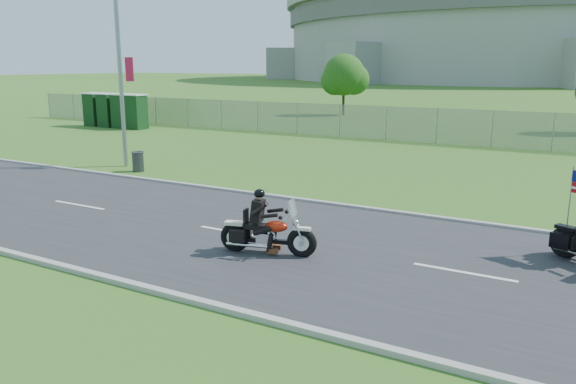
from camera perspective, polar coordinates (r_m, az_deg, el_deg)
The scene contains 14 objects.
ground at distance 14.07m, azimuth 1.27°, elevation -5.45°, with size 420.00×420.00×0.00m, color #35561A.
road at distance 14.06m, azimuth 1.28°, elevation -5.37°, with size 120.00×8.00×0.04m, color #28282B.
curb_north at distance 17.58m, azimuth 7.54°, elevation -1.63°, with size 120.00×0.18×0.12m, color #9E9B93.
curb_south at distance 10.89m, azimuth -9.06°, elevation -10.98°, with size 120.00×0.18×0.12m, color #9E9B93.
fence at distance 33.90m, azimuth 9.94°, elevation 6.90°, with size 60.00×0.03×2.00m, color gray.
stadium at distance 184.00m, azimuth 22.07°, elevation 15.46°, with size 140.40×140.40×29.20m.
streetlight at distance 25.68m, azimuth -16.52°, elevation 15.09°, with size 0.90×2.46×10.00m.
porta_toilet_a at distance 40.49m, azimuth -15.12°, elevation 7.81°, with size 1.10×1.10×2.30m, color #103313.
porta_toilet_b at distance 41.48m, azimuth -16.51°, elevation 7.84°, with size 1.10×1.10×2.30m, color #103313.
porta_toilet_c at distance 42.50m, azimuth -17.84°, elevation 7.86°, with size 1.10×1.10×2.30m, color #103313.
porta_toilet_d at distance 43.53m, azimuth -19.11°, elevation 7.88°, with size 1.10×1.10×2.30m, color #103313.
tree_fence_mid at distance 50.10m, azimuth 5.77°, elevation 11.54°, with size 3.96×3.69×5.30m.
motorcycle_lead at distance 13.26m, azimuth -2.24°, elevation -4.30°, with size 2.34×0.97×1.60m.
trash_can at distance 24.39m, azimuth -14.99°, elevation 2.97°, with size 0.47×0.47×0.81m, color #3F3E44.
Camera 1 is at (6.30, -11.77, 4.42)m, focal length 35.00 mm.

